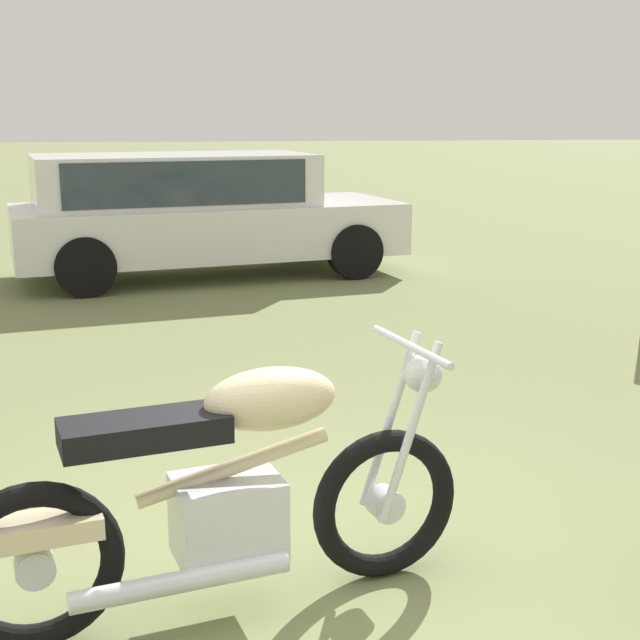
% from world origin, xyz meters
% --- Properties ---
extents(ground_plane, '(120.00, 120.00, 0.00)m').
position_xyz_m(ground_plane, '(0.00, 0.00, 0.00)').
color(ground_plane, olive).
extents(motorcycle_cream, '(1.99, 0.83, 1.02)m').
position_xyz_m(motorcycle_cream, '(-0.05, -0.02, 0.48)').
color(motorcycle_cream, black).
rests_on(motorcycle_cream, ground).
extents(car_white, '(4.73, 2.66, 1.43)m').
position_xyz_m(car_white, '(-0.11, 7.37, 0.84)').
color(car_white, silver).
rests_on(car_white, ground).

